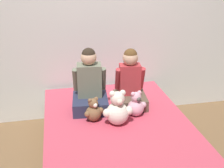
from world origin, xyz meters
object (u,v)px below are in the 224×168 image
teddy_bear_held_by_left_child (93,111)px  teddy_bear_held_by_right_child (136,105)px  child_on_left (90,87)px  teddy_bear_between_children (118,110)px  child_on_right (130,84)px  bed (119,146)px

teddy_bear_held_by_left_child → teddy_bear_held_by_right_child: (0.41, 0.02, 0.01)m
child_on_left → teddy_bear_held_by_left_child: 0.29m
teddy_bear_held_by_left_child → teddy_bear_between_children: teddy_bear_between_children is taller
child_on_right → child_on_left: bearing=-174.2°
teddy_bear_held_by_right_child → child_on_right: bearing=72.5°
child_on_left → teddy_bear_held_by_left_child: (-0.00, -0.26, -0.13)m
child_on_left → teddy_bear_held_by_right_child: child_on_left is taller
bed → teddy_bear_between_children: bearing=95.4°
teddy_bear_held_by_left_child → bed: bearing=-58.1°
child_on_right → teddy_bear_between_children: 0.42m
teddy_bear_held_by_left_child → teddy_bear_held_by_right_child: bearing=-18.2°
child_on_right → teddy_bear_held_by_right_child: (-0.00, -0.24, -0.13)m
bed → teddy_bear_between_children: 0.36m
teddy_bear_held_by_right_child → teddy_bear_between_children: size_ratio=0.76×
bed → teddy_bear_held_by_right_child: (0.20, 0.18, 0.32)m
child_on_right → bed: bearing=-109.9°
bed → child_on_right: child_on_right is taller
child_on_right → teddy_bear_held_by_left_child: (-0.42, -0.25, -0.13)m
child_on_right → teddy_bear_held_by_right_child: 0.27m
bed → child_on_left: child_on_left is taller
teddy_bear_held_by_right_child → teddy_bear_between_children: (-0.21, -0.12, 0.03)m
bed → teddy_bear_between_children: (-0.01, 0.06, 0.35)m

